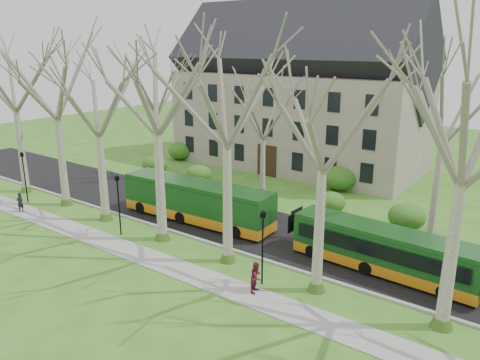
% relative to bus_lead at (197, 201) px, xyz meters
% --- Properties ---
extents(ground, '(120.00, 120.00, 0.00)m').
position_rel_bus_lead_xyz_m(ground, '(3.37, -4.19, -1.62)').
color(ground, '#396D1F').
rests_on(ground, ground).
extents(sidewalk, '(70.00, 2.00, 0.06)m').
position_rel_bus_lead_xyz_m(sidewalk, '(3.37, -6.69, -1.59)').
color(sidewalk, gray).
rests_on(sidewalk, ground).
extents(road, '(80.00, 8.00, 0.06)m').
position_rel_bus_lead_xyz_m(road, '(3.37, 1.31, -1.59)').
color(road, black).
rests_on(road, ground).
extents(curb, '(80.00, 0.25, 0.14)m').
position_rel_bus_lead_xyz_m(curb, '(3.37, -2.69, -1.55)').
color(curb, '#A5A39E').
rests_on(curb, ground).
extents(building, '(26.50, 12.20, 16.00)m').
position_rel_bus_lead_xyz_m(building, '(-2.63, 19.81, 6.45)').
color(building, gray).
rests_on(building, ground).
extents(tree_row_verge, '(49.00, 7.00, 14.00)m').
position_rel_bus_lead_xyz_m(tree_row_verge, '(3.37, -3.89, 5.38)').
color(tree_row_verge, gray).
rests_on(tree_row_verge, ground).
extents(tree_row_far, '(33.00, 7.00, 12.00)m').
position_rel_bus_lead_xyz_m(tree_row_far, '(2.04, 6.81, 4.38)').
color(tree_row_far, gray).
rests_on(tree_row_far, ground).
extents(lamp_row, '(36.22, 0.22, 4.30)m').
position_rel_bus_lead_xyz_m(lamp_row, '(3.37, -5.19, 0.95)').
color(lamp_row, black).
rests_on(lamp_row, ground).
extents(hedges, '(30.60, 8.60, 2.00)m').
position_rel_bus_lead_xyz_m(hedges, '(-1.30, 9.81, -0.62)').
color(hedges, '#2C5F1B').
rests_on(hedges, ground).
extents(bus_lead, '(12.59, 3.18, 3.12)m').
position_rel_bus_lead_xyz_m(bus_lead, '(0.00, 0.00, 0.00)').
color(bus_lead, '#134516').
rests_on(bus_lead, road).
extents(bus_follow, '(11.09, 2.88, 2.75)m').
position_rel_bus_lead_xyz_m(bus_follow, '(14.30, 0.22, -0.19)').
color(bus_follow, '#134516').
rests_on(bus_follow, road).
extents(pedestrian_a, '(0.48, 0.64, 1.57)m').
position_rel_bus_lead_xyz_m(pedestrian_a, '(-12.75, -6.87, -0.77)').
color(pedestrian_a, black).
rests_on(pedestrian_a, sidewalk).
extents(pedestrian_b, '(0.79, 0.94, 1.71)m').
position_rel_bus_lead_xyz_m(pedestrian_b, '(9.63, -6.14, -0.71)').
color(pedestrian_b, maroon).
rests_on(pedestrian_b, sidewalk).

